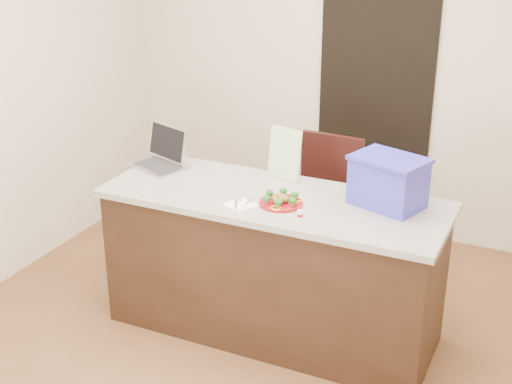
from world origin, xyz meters
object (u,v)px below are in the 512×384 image
at_px(chair, 325,200).
at_px(yogurt_bottle, 300,214).
at_px(island, 273,265).
at_px(laptop, 162,155).
at_px(blue_box, 388,181).
at_px(plate, 281,203).
at_px(napkin, 241,205).

bearing_deg(chair, yogurt_bottle, -74.45).
distance_m(island, laptop, 1.04).
bearing_deg(laptop, island, 7.81).
bearing_deg(chair, blue_box, -44.07).
height_order(island, plate, plate).
height_order(island, chair, chair).
distance_m(napkin, yogurt_bottle, 0.38).
bearing_deg(yogurt_bottle, chair, 101.77).
distance_m(island, chair, 0.83).
bearing_deg(yogurt_bottle, blue_box, 45.06).
relative_size(yogurt_bottle, laptop, 0.17).
bearing_deg(blue_box, plate, -137.87).
relative_size(napkin, yogurt_bottle, 2.12).
relative_size(plate, yogurt_bottle, 3.52).
xyz_separation_m(laptop, chair, (0.92, 0.63, -0.40)).
distance_m(plate, chair, 0.97).
xyz_separation_m(yogurt_bottle, chair, (-0.22, 1.05, -0.36)).
relative_size(plate, blue_box, 0.54).
bearing_deg(napkin, plate, 28.65).
relative_size(laptop, blue_box, 0.90).
bearing_deg(plate, laptop, 164.08).
distance_m(island, yogurt_bottle, 0.60).
height_order(plate, chair, chair).
relative_size(plate, laptop, 0.60).
relative_size(island, chair, 1.99).
height_order(island, yogurt_bottle, yogurt_bottle).
bearing_deg(yogurt_bottle, laptop, 160.06).
bearing_deg(chair, plate, -83.40).
relative_size(napkin, blue_box, 0.32).
relative_size(yogurt_bottle, blue_box, 0.15).
relative_size(laptop, chair, 0.41).
xyz_separation_m(napkin, blue_box, (0.76, 0.36, 0.14)).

